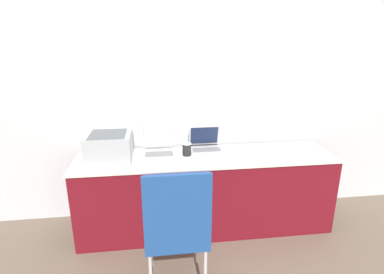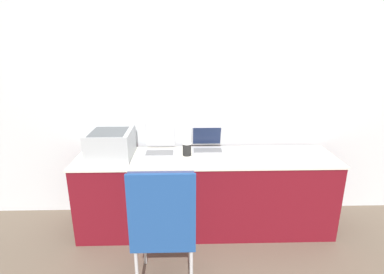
{
  "view_description": "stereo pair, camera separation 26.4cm",
  "coord_description": "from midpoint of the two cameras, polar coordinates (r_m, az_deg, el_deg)",
  "views": [
    {
      "loc": [
        -0.46,
        -2.25,
        1.73
      ],
      "look_at": [
        -0.13,
        0.3,
        0.92
      ],
      "focal_mm": 28.0,
      "sensor_mm": 36.0,
      "label": 1
    },
    {
      "loc": [
        -0.2,
        -2.27,
        1.73
      ],
      "look_at": [
        -0.13,
        0.3,
        0.92
      ],
      "focal_mm": 28.0,
      "sensor_mm": 36.0,
      "label": 2
    }
  ],
  "objects": [
    {
      "name": "coffee_cup",
      "position": [
        2.75,
        -3.75,
        -2.4
      ],
      "size": [
        0.08,
        0.08,
        0.12
      ],
      "color": "black",
      "rests_on": "table"
    },
    {
      "name": "external_keyboard",
      "position": [
        2.6,
        -8.65,
        -4.95
      ],
      "size": [
        0.46,
        0.14,
        0.02
      ],
      "color": "silver",
      "rests_on": "table"
    },
    {
      "name": "laptop_left",
      "position": [
        2.83,
        -9.01,
        -2.04
      ],
      "size": [
        0.29,
        0.3,
        0.26
      ],
      "color": "#B7B7BC",
      "rests_on": "table"
    },
    {
      "name": "ground_plane",
      "position": [
        2.87,
        0.75,
        -19.6
      ],
      "size": [
        14.0,
        14.0,
        0.0
      ],
      "primitive_type": "plane",
      "color": "#6B5B4C"
    },
    {
      "name": "chair",
      "position": [
        2.05,
        -6.79,
        -15.76
      ],
      "size": [
        0.42,
        0.46,
        0.99
      ],
      "color": "navy",
      "rests_on": "ground_plane"
    },
    {
      "name": "printer",
      "position": [
        2.74,
        -18.13,
        -1.6
      ],
      "size": [
        0.38,
        0.43,
        0.25
      ],
      "color": "#B2B7BC",
      "rests_on": "table"
    },
    {
      "name": "wall_back",
      "position": [
        2.96,
        -0.94,
        9.12
      ],
      "size": [
        8.0,
        0.05,
        2.6
      ],
      "color": "silver",
      "rests_on": "ground_plane"
    },
    {
      "name": "table",
      "position": [
        2.9,
        -0.01,
        -10.49
      ],
      "size": [
        2.37,
        0.57,
        0.74
      ],
      "color": "maroon",
      "rests_on": "ground_plane"
    },
    {
      "name": "laptop_right",
      "position": [
        2.9,
        0.01,
        -1.53
      ],
      "size": [
        0.3,
        0.28,
        0.22
      ],
      "color": "#B7B7BC",
      "rests_on": "table"
    }
  ]
}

